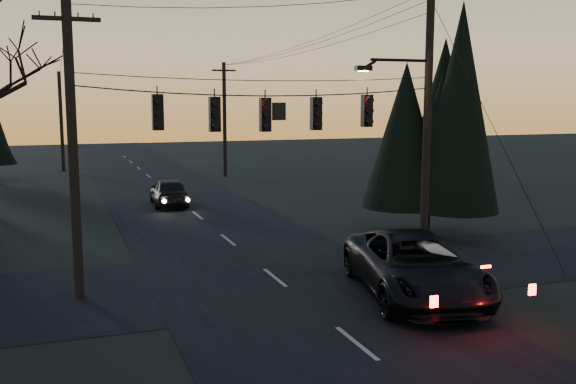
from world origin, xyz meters
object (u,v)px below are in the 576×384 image
object	(u,v)px
utility_pole_far_r	(225,176)
evergreen_right	(429,116)
suv_near	(415,266)
utility_pole_right	(423,264)
sedan_oncoming_a	(169,192)
utility_pole_far_l	(64,171)
utility_pole_left	(80,297)

from	to	relation	value
utility_pole_far_r	evergreen_right	size ratio (longest dim) A/B	0.96
utility_pole_far_r	suv_near	bearing A→B (deg)	-94.21
utility_pole_right	sedan_oncoming_a	world-z (taller)	utility_pole_right
utility_pole_right	utility_pole_far_l	bearing A→B (deg)	107.72
utility_pole_right	utility_pole_far_r	world-z (taller)	utility_pole_right
utility_pole_far_r	utility_pole_far_l	world-z (taller)	utility_pole_far_r
utility_pole_far_l	suv_near	bearing A→B (deg)	-76.81
evergreen_right	suv_near	xyz separation A→B (m)	(-4.83, -7.17, -4.13)
sedan_oncoming_a	utility_pole_left	bearing A→B (deg)	74.21
utility_pole_far_l	suv_near	distance (m)	40.32
utility_pole_far_r	evergreen_right	bearing A→B (deg)	-83.99
sedan_oncoming_a	utility_pole_far_r	bearing A→B (deg)	-114.31
utility_pole_far_l	evergreen_right	bearing A→B (deg)	-66.37
utility_pole_right	sedan_oncoming_a	size ratio (longest dim) A/B	2.24
utility_pole_far_r	suv_near	world-z (taller)	utility_pole_far_r
utility_pole_right	utility_pole_left	distance (m)	11.50
suv_near	sedan_oncoming_a	distance (m)	19.27
utility_pole_right	utility_pole_left	size ratio (longest dim) A/B	1.18
sedan_oncoming_a	utility_pole_right	bearing A→B (deg)	114.62
utility_pole_far_l	sedan_oncoming_a	xyz separation A→B (m)	(5.20, -20.39, 0.76)
utility_pole_right	sedan_oncoming_a	distance (m)	16.85
utility_pole_left	suv_near	bearing A→B (deg)	-19.44
utility_pole_left	sedan_oncoming_a	world-z (taller)	utility_pole_left
utility_pole_right	suv_near	bearing A→B (deg)	-125.32
evergreen_right	suv_near	bearing A→B (deg)	-123.98
utility_pole_far_l	suv_near	size ratio (longest dim) A/B	1.23
utility_pole_left	utility_pole_far_l	size ratio (longest dim) A/B	1.06
utility_pole_far_l	sedan_oncoming_a	size ratio (longest dim) A/B	1.79
utility_pole_far_l	sedan_oncoming_a	distance (m)	21.06
suv_near	utility_pole_right	bearing A→B (deg)	66.68
suv_near	sedan_oncoming_a	size ratio (longest dim) A/B	1.45
utility_pole_far_r	suv_near	distance (m)	31.34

